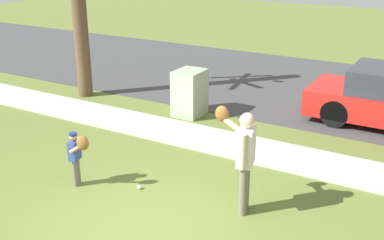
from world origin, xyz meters
TOP-DOWN VIEW (x-y plane):
  - ground_plane at (0.00, 3.50)m, footprint 48.00×48.00m
  - sidewalk_strip at (0.00, 3.60)m, footprint 36.00×1.20m
  - road_surface at (0.00, 8.60)m, footprint 36.00×6.80m
  - person_adult at (1.06, 1.35)m, footprint 0.77×0.58m
  - person_child at (-1.72, 0.67)m, footprint 0.50×0.35m
  - baseball at (-0.76, 1.10)m, footprint 0.07×0.07m
  - utility_cabinet at (-1.92, 4.82)m, footprint 0.64×0.77m

SIDE VIEW (x-z plane):
  - ground_plane at x=0.00m, z-range 0.00..0.00m
  - road_surface at x=0.00m, z-range 0.00..0.02m
  - sidewalk_strip at x=0.00m, z-range 0.00..0.06m
  - baseball at x=-0.76m, z-range 0.00..0.07m
  - utility_cabinet at x=-1.92m, z-range 0.00..1.13m
  - person_child at x=-1.72m, z-range 0.16..1.19m
  - person_adult at x=1.06m, z-range 0.19..1.86m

